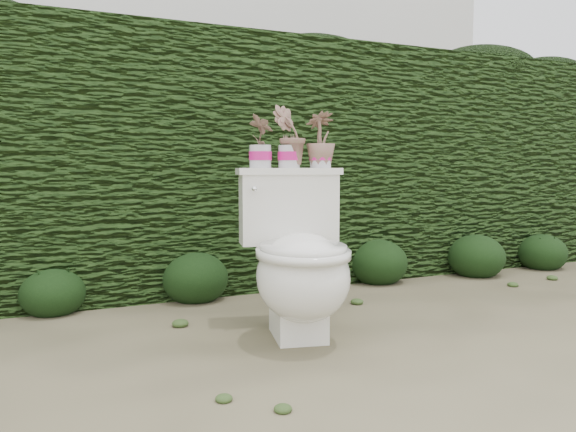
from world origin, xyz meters
name	(u,v)px	position (x,y,z in m)	size (l,w,h in m)	color
ground	(335,347)	(0.00, 0.00, 0.00)	(60.00, 60.00, 0.00)	gray
hedge	(221,164)	(0.00, 1.60, 0.80)	(8.00, 1.00, 1.60)	#2B4A18
house_wall	(166,81)	(0.60, 6.00, 2.00)	(8.00, 3.50, 4.00)	silver
toilet	(299,261)	(-0.09, 0.18, 0.36)	(0.60, 0.76, 0.78)	white
potted_plant_left	(260,143)	(-0.17, 0.44, 0.90)	(0.13, 0.09, 0.24)	#3B7E27
potted_plant_center	(289,138)	(-0.03, 0.41, 0.92)	(0.16, 0.13, 0.29)	#3B7E27
potted_plant_right	(321,142)	(0.12, 0.38, 0.91)	(0.14, 0.14, 0.26)	#3B7E27
liriope_clump_2	(52,287)	(-1.10, 1.13, 0.14)	(0.34, 0.34, 0.28)	black
liriope_clump_3	(195,274)	(-0.32, 1.10, 0.16)	(0.39, 0.39, 0.31)	black
liriope_clump_4	(293,267)	(0.31, 1.10, 0.15)	(0.37, 0.37, 0.30)	black
liriope_clump_5	(378,258)	(0.95, 1.09, 0.16)	(0.40, 0.40, 0.32)	black
liriope_clump_6	(476,253)	(1.72, 1.00, 0.16)	(0.41, 0.41, 0.32)	black
liriope_clump_7	(542,249)	(2.40, 1.01, 0.15)	(0.37, 0.37, 0.29)	black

